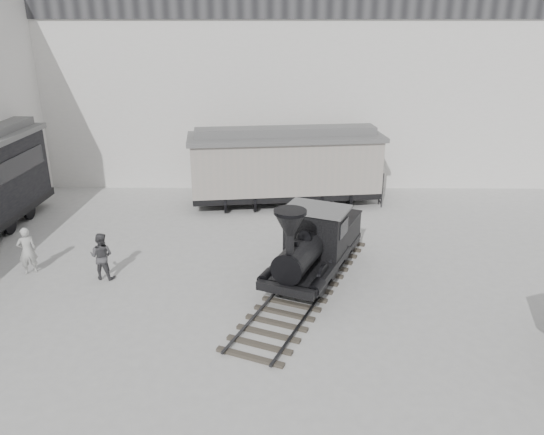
{
  "coord_description": "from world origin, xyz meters",
  "views": [
    {
      "loc": [
        0.33,
        -11.75,
        8.09
      ],
      "look_at": [
        0.18,
        4.31,
        2.0
      ],
      "focal_mm": 35.0,
      "sensor_mm": 36.0,
      "label": 1
    }
  ],
  "objects_px": {
    "visitor_a": "(27,251)",
    "visitor_b": "(102,256)",
    "boxcar": "(285,164)",
    "locomotive": "(313,249)"
  },
  "relations": [
    {
      "from": "visitor_a",
      "to": "visitor_b",
      "type": "bearing_deg",
      "value": 141.57
    },
    {
      "from": "boxcar",
      "to": "locomotive",
      "type": "bearing_deg",
      "value": -91.37
    },
    {
      "from": "boxcar",
      "to": "visitor_b",
      "type": "xyz_separation_m",
      "value": [
        -6.09,
        -7.55,
        -1.06
      ]
    },
    {
      "from": "locomotive",
      "to": "visitor_b",
      "type": "height_order",
      "value": "locomotive"
    },
    {
      "from": "visitor_a",
      "to": "visitor_b",
      "type": "distance_m",
      "value": 2.61
    },
    {
      "from": "boxcar",
      "to": "visitor_b",
      "type": "bearing_deg",
      "value": -136.08
    },
    {
      "from": "locomotive",
      "to": "visitor_a",
      "type": "distance_m",
      "value": 9.47
    },
    {
      "from": "visitor_b",
      "to": "visitor_a",
      "type": "bearing_deg",
      "value": 0.27
    },
    {
      "from": "boxcar",
      "to": "visitor_a",
      "type": "height_order",
      "value": "boxcar"
    },
    {
      "from": "locomotive",
      "to": "boxcar",
      "type": "xyz_separation_m",
      "value": [
        -0.77,
        7.6,
        0.74
      ]
    }
  ]
}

